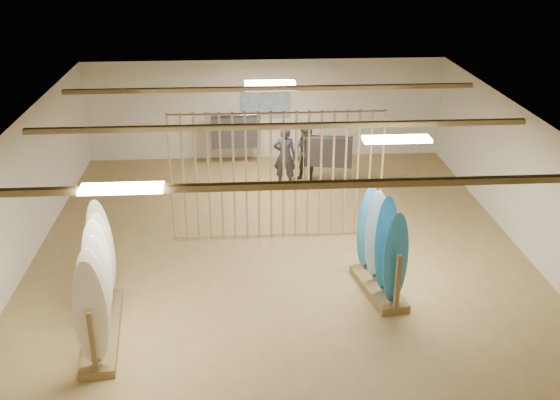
{
  "coord_description": "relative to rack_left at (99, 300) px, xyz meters",
  "views": [
    {
      "loc": [
        -0.81,
        -11.88,
        6.31
      ],
      "look_at": [
        0.0,
        0.0,
        1.2
      ],
      "focal_mm": 42.0,
      "sensor_mm": 36.0,
      "label": 1
    }
  ],
  "objects": [
    {
      "name": "ceiling_slats",
      "position": [
        3.11,
        2.64,
        2.06
      ],
      "size": [
        9.5,
        6.12,
        0.1
      ],
      "primitive_type": "cube",
      "color": "olive",
      "rests_on": "ground"
    },
    {
      "name": "shopper_a",
      "position": [
        3.49,
        6.31,
        0.25
      ],
      "size": [
        0.77,
        0.62,
        1.83
      ],
      "primitive_type": "imported",
      "rotation": [
        0.0,
        0.0,
        2.86
      ],
      "color": "#2A2B33",
      "rests_on": "floor"
    },
    {
      "name": "poster",
      "position": [
        3.11,
        8.62,
        0.94
      ],
      "size": [
        1.4,
        0.03,
        0.9
      ],
      "primitive_type": "cube",
      "color": "#2C5D9D",
      "rests_on": "ground"
    },
    {
      "name": "shopper_b",
      "position": [
        4.06,
        6.55,
        0.21
      ],
      "size": [
        1.07,
        1.03,
        1.75
      ],
      "primitive_type": "imported",
      "rotation": [
        0.0,
        0.0,
        -0.62
      ],
      "color": "#363429",
      "rests_on": "floor"
    },
    {
      "name": "clothing_rack_a",
      "position": [
        2.23,
        8.04,
        0.29
      ],
      "size": [
        1.37,
        0.38,
        1.47
      ],
      "rotation": [
        0.0,
        0.0,
        0.03
      ],
      "color": "silver",
      "rests_on": "floor"
    },
    {
      "name": "clothing_rack_b",
      "position": [
        4.63,
        6.43,
        0.22
      ],
      "size": [
        1.25,
        0.54,
        1.35
      ],
      "rotation": [
        0.0,
        0.0,
        -0.19
      ],
      "color": "silver",
      "rests_on": "floor"
    },
    {
      "name": "rack_left",
      "position": [
        0.0,
        0.0,
        0.0
      ],
      "size": [
        0.77,
        2.44,
        1.93
      ],
      "rotation": [
        0.0,
        0.0,
        0.1
      ],
      "color": "olive",
      "rests_on": "floor"
    },
    {
      "name": "wall_back",
      "position": [
        3.11,
        8.64,
        0.74
      ],
      "size": [
        12.0,
        0.0,
        12.0
      ],
      "primitive_type": "plane",
      "rotation": [
        1.57,
        0.0,
        0.0
      ],
      "color": "silver",
      "rests_on": "ground"
    },
    {
      "name": "ceiling",
      "position": [
        3.11,
        2.64,
        2.14
      ],
      "size": [
        12.0,
        12.0,
        0.0
      ],
      "primitive_type": "plane",
      "rotation": [
        3.14,
        0.0,
        0.0
      ],
      "color": "gray",
      "rests_on": "ground"
    },
    {
      "name": "floor",
      "position": [
        3.11,
        2.64,
        -0.66
      ],
      "size": [
        12.0,
        12.0,
        0.0
      ],
      "primitive_type": "plane",
      "color": "#A4854F",
      "rests_on": "ground"
    },
    {
      "name": "rack_right",
      "position": [
        4.82,
        1.04,
        -0.01
      ],
      "size": [
        0.82,
        1.72,
        1.92
      ],
      "rotation": [
        0.0,
        0.0,
        0.18
      ],
      "color": "olive",
      "rests_on": "floor"
    },
    {
      "name": "wall_right",
      "position": [
        8.11,
        2.64,
        0.74
      ],
      "size": [
        0.0,
        12.0,
        12.0
      ],
      "primitive_type": "plane",
      "rotation": [
        1.57,
        0.0,
        -1.57
      ],
      "color": "silver",
      "rests_on": "ground"
    },
    {
      "name": "bamboo_partition",
      "position": [
        3.11,
        3.44,
        0.74
      ],
      "size": [
        4.45,
        0.05,
        2.78
      ],
      "color": "#AD8254",
      "rests_on": "ground"
    },
    {
      "name": "light_panels",
      "position": [
        3.11,
        2.64,
        2.08
      ],
      "size": [
        1.2,
        0.35,
        0.06
      ],
      "primitive_type": "cube",
      "color": "white",
      "rests_on": "ground"
    },
    {
      "name": "wall_left",
      "position": [
        -1.89,
        2.64,
        0.74
      ],
      "size": [
        0.0,
        12.0,
        12.0
      ],
      "primitive_type": "plane",
      "rotation": [
        1.57,
        0.0,
        1.57
      ],
      "color": "silver",
      "rests_on": "ground"
    },
    {
      "name": "wall_front",
      "position": [
        3.11,
        -3.36,
        0.74
      ],
      "size": [
        12.0,
        0.0,
        12.0
      ],
      "primitive_type": "plane",
      "rotation": [
        -1.57,
        0.0,
        0.0
      ],
      "color": "silver",
      "rests_on": "ground"
    }
  ]
}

